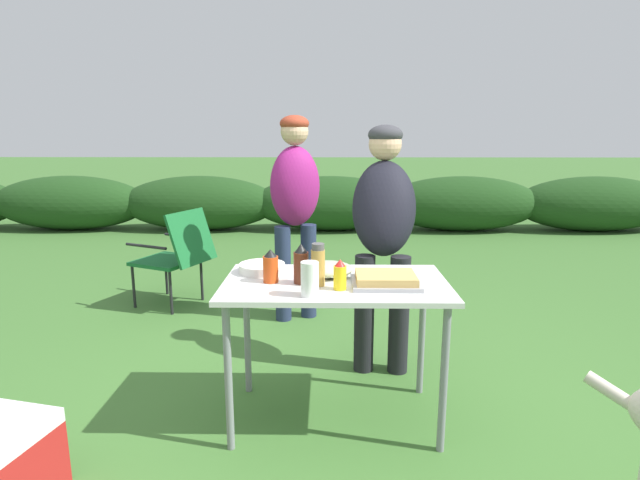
{
  "coord_description": "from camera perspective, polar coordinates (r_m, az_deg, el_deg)",
  "views": [
    {
      "loc": [
        -0.04,
        -2.35,
        1.45
      ],
      "look_at": [
        -0.08,
        0.27,
        0.89
      ],
      "focal_mm": 28.0,
      "sensor_mm": 36.0,
      "label": 1
    }
  ],
  "objects": [
    {
      "name": "bbq_sauce_bottle",
      "position": [
        2.41,
        -2.18,
        -2.81
      ],
      "size": [
        0.07,
        0.07,
        0.2
      ],
      "color": "#562314",
      "rests_on": "folding_table"
    },
    {
      "name": "folding_table",
      "position": [
        2.48,
        1.76,
        -6.43
      ],
      "size": [
        1.1,
        0.64,
        0.74
      ],
      "color": "silver",
      "rests_on": "ground"
    },
    {
      "name": "shrub_hedge",
      "position": [
        7.63,
        1.18,
        4.21
      ],
      "size": [
        14.4,
        0.9,
        0.83
      ],
      "color": "#1E4219",
      "rests_on": "ground"
    },
    {
      "name": "standing_person_with_beanie",
      "position": [
        3.84,
        -2.85,
        4.83
      ],
      "size": [
        0.46,
        0.41,
        1.59
      ],
      "rotation": [
        0.0,
        0.0,
        0.39
      ],
      "color": "#232D4C",
      "rests_on": "ground"
    },
    {
      "name": "paper_cup_stack",
      "position": [
        2.22,
        -1.18,
        -4.49
      ],
      "size": [
        0.08,
        0.08,
        0.16
      ],
      "primitive_type": "cylinder",
      "color": "white",
      "rests_on": "folding_table"
    },
    {
      "name": "ground_plane",
      "position": [
        2.76,
        1.67,
        -19.58
      ],
      "size": [
        60.0,
        60.0,
        0.0
      ],
      "primitive_type": "plane",
      "color": "#3D6B2D"
    },
    {
      "name": "camp_chair_green_behind_table",
      "position": [
        4.38,
        -16.09,
        -1.4
      ],
      "size": [
        0.73,
        0.66,
        0.83
      ],
      "rotation": [
        0.0,
        0.0,
        1.16
      ],
      "color": "#19602D",
      "rests_on": "ground"
    },
    {
      "name": "plate_stack",
      "position": [
        2.63,
        -6.64,
        -3.19
      ],
      "size": [
        0.24,
        0.24,
        0.05
      ],
      "primitive_type": "cylinder",
      "color": "white",
      "rests_on": "folding_table"
    },
    {
      "name": "spice_jar",
      "position": [
        2.37,
        -0.23,
        -2.89
      ],
      "size": [
        0.07,
        0.07,
        0.2
      ],
      "color": "#B2893D",
      "rests_on": "folding_table"
    },
    {
      "name": "standing_person_in_navy_coat",
      "position": [
        3.06,
        7.28,
        2.03
      ],
      "size": [
        0.43,
        0.51,
        1.51
      ],
      "rotation": [
        0.0,
        0.0,
        -0.09
      ],
      "color": "black",
      "rests_on": "ground"
    },
    {
      "name": "mixing_bowl",
      "position": [
        2.56,
        0.91,
        -3.32
      ],
      "size": [
        0.26,
        0.26,
        0.06
      ],
      "primitive_type": "ellipsoid",
      "color": "#ADBC99",
      "rests_on": "folding_table"
    },
    {
      "name": "hot_sauce_bottle",
      "position": [
        2.44,
        -5.66,
        -3.03
      ],
      "size": [
        0.08,
        0.08,
        0.16
      ],
      "color": "#CC4214",
      "rests_on": "folding_table"
    },
    {
      "name": "mustard_bottle",
      "position": [
        2.31,
        2.3,
        -4.05
      ],
      "size": [
        0.06,
        0.06,
        0.14
      ],
      "color": "yellow",
      "rests_on": "folding_table"
    },
    {
      "name": "food_tray",
      "position": [
        2.41,
        7.5,
        -4.53
      ],
      "size": [
        0.32,
        0.26,
        0.06
      ],
      "color": "#9E9EA3",
      "rests_on": "folding_table"
    }
  ]
}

